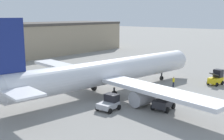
{
  "coord_description": "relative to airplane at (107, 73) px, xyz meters",
  "views": [
    {
      "loc": [
        -31.53,
        -26.75,
        11.53
      ],
      "look_at": [
        0.0,
        0.0,
        3.38
      ],
      "focal_mm": 45.0,
      "sensor_mm": 36.0,
      "label": 1
    }
  ],
  "objects": [
    {
      "name": "baggage_tug",
      "position": [
        -0.94,
        -10.27,
        -1.97
      ],
      "size": [
        2.81,
        2.33,
        2.57
      ],
      "rotation": [
        0.0,
        0.0,
        0.08
      ],
      "color": "#2D2D33",
      "rests_on": "ground_plane"
    },
    {
      "name": "pushback_tug",
      "position": [
        -5.54,
        -5.24,
        -2.24
      ],
      "size": [
        2.67,
        2.29,
        1.9
      ],
      "rotation": [
        0.0,
        0.0,
        0.06
      ],
      "color": "#B2B2B7",
      "rests_on": "ground_plane"
    },
    {
      "name": "ground_plane",
      "position": [
        0.98,
        -0.15,
        -3.13
      ],
      "size": [
        400.0,
        400.0,
        0.0
      ],
      "primitive_type": "plane",
      "color": "gray"
    },
    {
      "name": "terminal_building",
      "position": [
        7.3,
        43.64,
        1.5
      ],
      "size": [
        78.12,
        17.79,
        9.24
      ],
      "color": "gray",
      "rests_on": "ground_plane"
    },
    {
      "name": "belt_loader_truck",
      "position": [
        15.73,
        -10.59,
        -1.99
      ],
      "size": [
        2.84,
        2.18,
        2.52
      ],
      "rotation": [
        0.0,
        0.0,
        -0.17
      ],
      "color": "yellow",
      "rests_on": "ground_plane"
    },
    {
      "name": "airplane",
      "position": [
        0.0,
        0.0,
        0.0
      ],
      "size": [
        39.88,
        37.63,
        11.2
      ],
      "rotation": [
        0.0,
        0.0,
        -0.15
      ],
      "color": "white",
      "rests_on": "ground_plane"
    },
    {
      "name": "safety_cone_near",
      "position": [
        3.82,
        -12.41,
        -2.85
      ],
      "size": [
        0.36,
        0.36,
        0.55
      ],
      "color": "#EF590F",
      "rests_on": "ground_plane"
    },
    {
      "name": "ground_crew_worker",
      "position": [
        9.86,
        -5.77,
        -2.27
      ],
      "size": [
        0.35,
        0.35,
        1.61
      ],
      "rotation": [
        0.0,
        0.0,
        6.09
      ],
      "color": "#1E2338",
      "rests_on": "ground_plane"
    }
  ]
}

